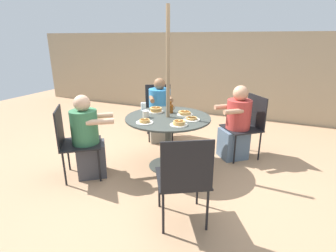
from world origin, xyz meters
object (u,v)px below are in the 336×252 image
(diner_south, at_px, (88,140))
(pancake_plate_b, at_px, (185,113))
(pancake_plate_e, at_px, (145,121))
(pancake_plate_a, at_px, (179,123))
(drinking_glass_a, at_px, (143,107))
(patio_chair_west, at_px, (184,176))
(pancake_plate_d, at_px, (192,119))
(patio_chair_south, at_px, (72,139))
(diner_north, at_px, (236,126))
(patio_chair_east, at_px, (159,108))
(diner_east, at_px, (160,113))
(coffee_cup, at_px, (146,114))
(syrup_bottle, at_px, (171,108))
(patio_table, at_px, (168,127))
(patio_chair_north, at_px, (247,123))
(pancake_plate_c, at_px, (156,110))

(diner_south, xyz_separation_m, pancake_plate_b, (1.00, 0.82, 0.25))
(pancake_plate_e, bearing_deg, pancake_plate_a, 10.86)
(drinking_glass_a, bearing_deg, patio_chair_west, -48.56)
(pancake_plate_d, relative_size, pancake_plate_e, 1.00)
(pancake_plate_b, height_order, pancake_plate_e, pancake_plate_b)
(patio_chair_south, bearing_deg, pancake_plate_b, 91.72)
(diner_north, relative_size, pancake_plate_d, 5.09)
(drinking_glass_a, bearing_deg, patio_chair_east, 101.59)
(diner_east, height_order, drinking_glass_a, diner_east)
(pancake_plate_a, xyz_separation_m, coffee_cup, (-0.52, 0.13, 0.02))
(patio_chair_west, height_order, syrup_bottle, patio_chair_west)
(patio_table, relative_size, drinking_glass_a, 9.84)
(pancake_plate_d, bearing_deg, pancake_plate_e, -144.61)
(patio_chair_west, height_order, pancake_plate_b, patio_chair_west)
(diner_north, relative_size, pancake_plate_e, 5.09)
(pancake_plate_e, relative_size, drinking_glass_a, 1.85)
(pancake_plate_d, bearing_deg, diner_south, -151.35)
(patio_chair_south, distance_m, syrup_bottle, 1.35)
(pancake_plate_e, relative_size, syrup_bottle, 1.30)
(patio_chair_north, bearing_deg, pancake_plate_a, 107.13)
(patio_chair_south, bearing_deg, coffee_cup, 93.30)
(patio_chair_north, relative_size, diner_south, 0.86)
(patio_chair_west, distance_m, drinking_glass_a, 1.64)
(patio_table, distance_m, patio_chair_south, 1.23)
(drinking_glass_a, bearing_deg, coffee_cup, -56.59)
(diner_east, relative_size, patio_chair_west, 1.17)
(patio_table, distance_m, pancake_plate_a, 0.41)
(patio_table, bearing_deg, pancake_plate_b, 47.41)
(diner_south, bearing_deg, diner_east, 131.94)
(pancake_plate_a, xyz_separation_m, pancake_plate_e, (-0.42, -0.08, -0.01))
(pancake_plate_b, relative_size, pancake_plate_c, 1.00)
(patio_chair_east, distance_m, syrup_bottle, 1.07)
(diner_east, xyz_separation_m, pancake_plate_c, (0.28, -0.73, 0.27))
(patio_chair_east, relative_size, diner_east, 0.85)
(diner_east, height_order, patio_chair_south, diner_east)
(diner_east, relative_size, drinking_glass_a, 9.37)
(drinking_glass_a, bearing_deg, syrup_bottle, 6.40)
(patio_chair_north, xyz_separation_m, pancake_plate_a, (-0.68, -1.06, 0.22))
(patio_chair_east, relative_size, drinking_glass_a, 8.01)
(syrup_bottle, bearing_deg, diner_north, 29.28)
(patio_table, height_order, pancake_plate_a, pancake_plate_a)
(diner_east, xyz_separation_m, patio_chair_south, (-0.44, -1.64, 0.04))
(patio_chair_west, relative_size, pancake_plate_d, 4.33)
(patio_chair_north, height_order, pancake_plate_a, patio_chair_north)
(pancake_plate_c, relative_size, coffee_cup, 2.30)
(patio_chair_south, height_order, pancake_plate_d, patio_chair_south)
(pancake_plate_a, xyz_separation_m, drinking_glass_a, (-0.71, 0.42, 0.03))
(pancake_plate_b, distance_m, drinking_glass_a, 0.62)
(patio_chair_east, height_order, diner_east, diner_east)
(patio_chair_north, distance_m, diner_east, 1.48)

